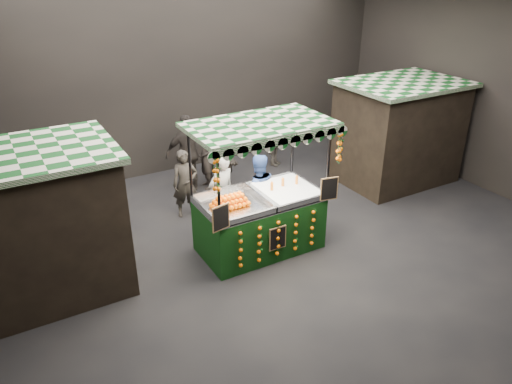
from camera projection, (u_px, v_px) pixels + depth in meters
ground at (284, 249)px, 9.85m from camera, size 12.00×12.00×0.00m
market_hall at (289, 83)px, 8.37m from camera, size 12.10×10.10×5.05m
neighbour_stall_left at (32, 225)px, 8.10m from camera, size 3.00×2.20×2.60m
neighbour_stall_right at (398, 132)px, 12.41m from camera, size 3.00×2.20×2.60m
juice_stall at (261, 213)px, 9.50m from camera, size 2.74×1.61×2.66m
vendor_grey at (221, 195)px, 10.02m from camera, size 0.77×0.62×1.83m
vendor_blue at (258, 192)px, 10.29m from camera, size 0.96×0.83×1.69m
shopper_0 at (185, 184)px, 10.82m from camera, size 0.63×0.48×1.56m
shopper_1 at (372, 146)px, 12.58m from camera, size 0.99×0.82×1.85m
shopper_2 at (189, 153)px, 11.98m from camera, size 1.21×0.67×1.95m
shopper_3 at (277, 139)px, 13.47m from camera, size 1.17×1.07×1.58m
shopper_4 at (21, 215)px, 9.55m from camera, size 0.89×0.83×1.53m
shopper_5 at (355, 126)px, 13.99m from camera, size 1.67×1.58×1.88m
shopper_6 at (206, 158)px, 12.15m from camera, size 0.46×0.62×1.58m
shopper_7 at (225, 156)px, 12.12m from camera, size 1.06×1.68×1.73m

